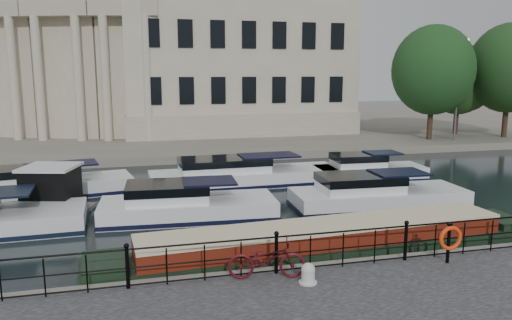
{
  "coord_description": "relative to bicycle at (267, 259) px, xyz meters",
  "views": [
    {
      "loc": [
        -3.78,
        -14.84,
        6.1
      ],
      "look_at": [
        0.5,
        2.0,
        3.0
      ],
      "focal_mm": 35.0,
      "sensor_mm": 36.0,
      "label": 1
    }
  ],
  "objects": [
    {
      "name": "ground_plane",
      "position": [
        0.35,
        2.52,
        -1.1
      ],
      "size": [
        160.0,
        160.0,
        0.0
      ],
      "primitive_type": "plane",
      "color": "black",
      "rests_on": "ground"
    },
    {
      "name": "far_bank",
      "position": [
        0.35,
        41.52,
        -0.83
      ],
      "size": [
        120.0,
        42.0,
        0.55
      ],
      "primitive_type": "cube",
      "color": "#6B665B",
      "rests_on": "ground_plane"
    },
    {
      "name": "railing",
      "position": [
        0.35,
        0.27,
        0.1
      ],
      "size": [
        24.14,
        0.14,
        1.22
      ],
      "color": "black",
      "rests_on": "near_quay"
    },
    {
      "name": "civic_building",
      "position": [
        -0.65,
        37.22,
        5.93
      ],
      "size": [
        53.55,
        31.84,
        16.85
      ],
      "color": "#ADA38C",
      "rests_on": "far_bank"
    },
    {
      "name": "lamp_posts",
      "position": [
        26.35,
        23.21,
        3.7
      ],
      "size": [
        8.24,
        1.55,
        8.07
      ],
      "color": "#59595B",
      "rests_on": "far_bank"
    },
    {
      "name": "bicycle",
      "position": [
        0.0,
        0.0,
        0.0
      ],
      "size": [
        2.21,
        1.1,
        1.11
      ],
      "primitive_type": "imported",
      "rotation": [
        0.0,
        0.0,
        1.39
      ],
      "color": "#4E0E15",
      "rests_on": "near_quay"
    },
    {
      "name": "mooring_bollard",
      "position": [
        0.98,
        -0.57,
        -0.29
      ],
      "size": [
        0.49,
        0.49,
        0.56
      ],
      "color": "silver",
      "rests_on": "near_quay"
    },
    {
      "name": "life_ring_post",
      "position": [
        5.45,
        -0.29,
        0.2
      ],
      "size": [
        0.74,
        0.2,
        1.2
      ],
      "color": "black",
      "rests_on": "near_quay"
    },
    {
      "name": "narrowboat",
      "position": [
        2.67,
        2.25,
        -0.74
      ],
      "size": [
        15.52,
        3.04,
        1.56
      ],
      "rotation": [
        0.0,
        0.0,
        0.06
      ],
      "color": "black",
      "rests_on": "ground_plane"
    },
    {
      "name": "harbour_hut",
      "position": [
        -6.84,
        10.17,
        -0.15
      ],
      "size": [
        3.51,
        3.17,
        2.18
      ],
      "rotation": [
        0.0,
        0.0,
        -0.27
      ],
      "color": "#6B665B",
      "rests_on": "ground_plane"
    },
    {
      "name": "cabin_cruisers",
      "position": [
        -0.28,
        10.59,
        -0.74
      ],
      "size": [
        26.46,
        9.34,
        1.99
      ],
      "color": "silver",
      "rests_on": "ground_plane"
    },
    {
      "name": "trees",
      "position": [
        24.61,
        24.29,
        4.74
      ],
      "size": [
        13.72,
        9.32,
        9.57
      ],
      "color": "black",
      "rests_on": "far_bank"
    }
  ]
}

